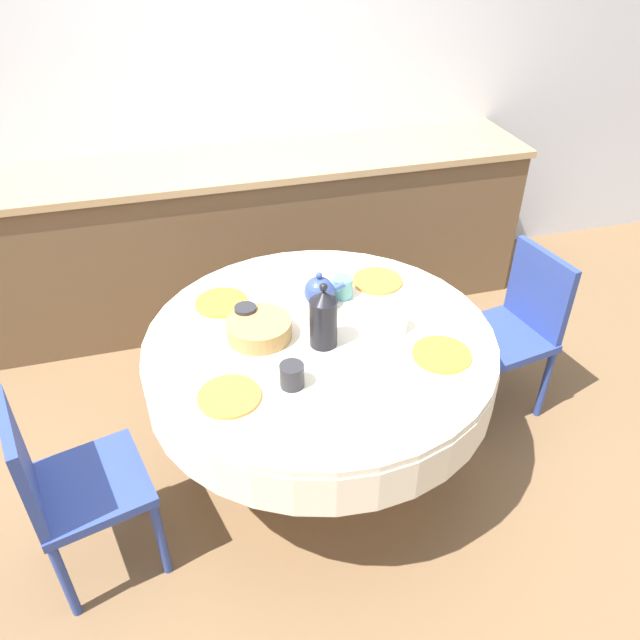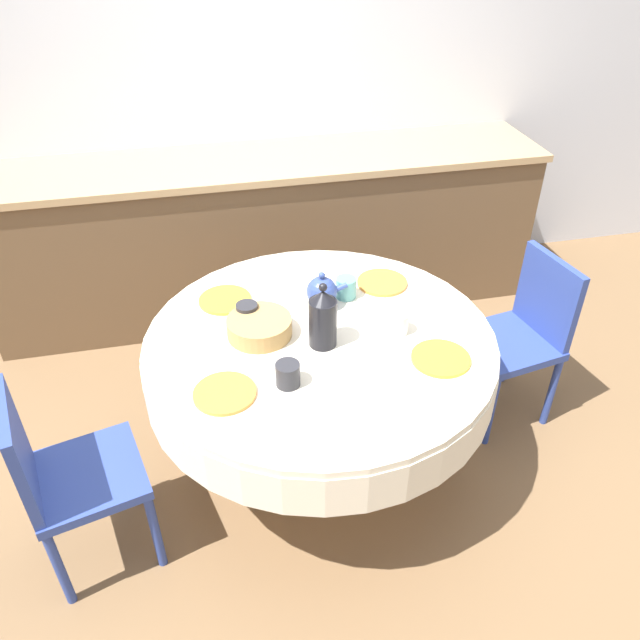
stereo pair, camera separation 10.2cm
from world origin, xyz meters
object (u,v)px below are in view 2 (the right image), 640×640
Objects in this scene: chair_left at (522,331)px; chair_right at (64,473)px; coffee_carafe at (322,319)px; teapot at (322,292)px.

chair_right is at bearing 92.13° from chair_left.
chair_left is at bearing 12.52° from coffee_carafe.
teapot is (1.07, 0.46, 0.35)m from chair_right.
teapot is at bearing 77.29° from coffee_carafe.
coffee_carafe is 0.26m from teapot.
chair_left is 4.77× the size of teapot.
teapot is (-0.98, 0.02, 0.35)m from chair_left.
chair_left is 2.09m from chair_right.
teapot reaches higher than chair_right.
teapot is at bearing 78.64° from chair_left.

